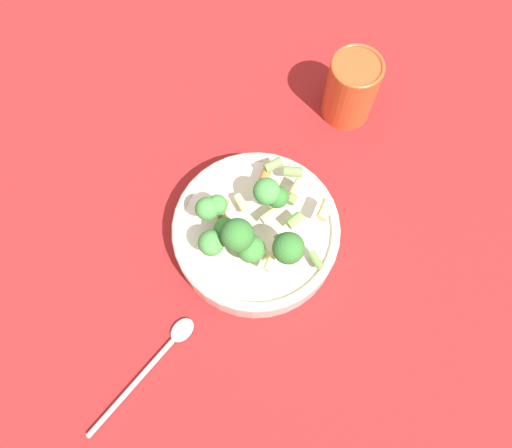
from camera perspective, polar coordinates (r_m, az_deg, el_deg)
ground_plane at (r=0.72m, az=0.00°, el=-1.67°), size 3.00×3.00×0.00m
bowl at (r=0.69m, az=0.00°, el=-0.94°), size 0.23×0.23×0.05m
pasta_salad at (r=0.63m, az=-0.57°, el=-0.14°), size 0.17×0.18×0.08m
cup at (r=0.78m, az=10.85°, el=15.00°), size 0.08×0.08×0.11m
spoon at (r=0.69m, az=-10.91°, el=-14.48°), size 0.19×0.07×0.01m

